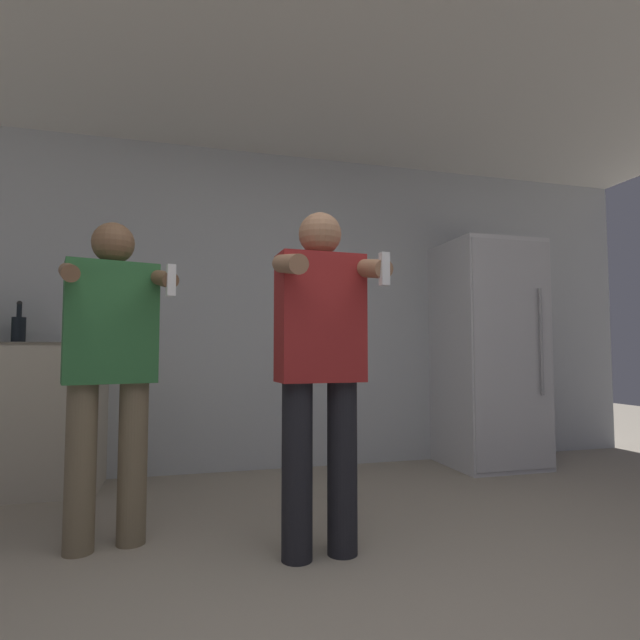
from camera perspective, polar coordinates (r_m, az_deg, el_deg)
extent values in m
cube|color=#B2B7BC|center=(4.05, -7.62, 1.32)|extent=(7.00, 0.06, 2.55)
cube|color=silver|center=(3.13, -3.61, 28.13)|extent=(7.00, 3.24, 0.05)
cube|color=silver|center=(4.37, 18.61, -3.62)|extent=(0.72, 0.67, 1.83)
cube|color=#B6B6BB|center=(4.09, 21.28, -3.58)|extent=(0.69, 0.01, 1.76)
cylinder|color=#99999E|center=(4.21, 23.96, -2.26)|extent=(0.02, 0.02, 0.82)
cylinder|color=black|center=(3.93, -31.20, -0.97)|extent=(0.09, 0.09, 0.17)
cylinder|color=black|center=(3.94, -31.13, 0.96)|extent=(0.03, 0.03, 0.09)
sphere|color=black|center=(3.94, -31.11, 1.65)|extent=(0.04, 0.04, 0.04)
cylinder|color=black|center=(2.34, -2.63, -16.78)|extent=(0.14, 0.14, 0.79)
cylinder|color=black|center=(2.41, 2.55, -16.42)|extent=(0.14, 0.14, 0.79)
cube|color=maroon|center=(2.32, 0.00, 0.23)|extent=(0.40, 0.22, 0.59)
sphere|color=#9E7051|center=(2.38, 0.00, 9.79)|extent=(0.20, 0.20, 0.20)
cylinder|color=#9E7051|center=(2.15, -3.51, 6.42)|extent=(0.10, 0.32, 0.14)
cylinder|color=#9E7051|center=(2.27, 5.71, 5.89)|extent=(0.10, 0.32, 0.14)
cube|color=white|center=(2.13, 7.36, 5.80)|extent=(0.04, 0.04, 0.14)
cylinder|color=#75664C|center=(2.66, -25.68, -14.96)|extent=(0.14, 0.14, 0.78)
cylinder|color=#75664C|center=(2.69, -20.62, -14.98)|extent=(0.14, 0.14, 0.78)
cube|color=#2D6B38|center=(2.62, -22.77, -0.30)|extent=(0.45, 0.30, 0.58)
sphere|color=brown|center=(2.67, -22.56, 8.11)|extent=(0.20, 0.20, 0.20)
cylinder|color=brown|center=(2.44, -26.79, 4.94)|extent=(0.17, 0.39, 0.14)
cylinder|color=brown|center=(2.49, -17.60, 4.56)|extent=(0.17, 0.39, 0.14)
cube|color=white|center=(2.30, -16.67, 4.37)|extent=(0.04, 0.04, 0.14)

